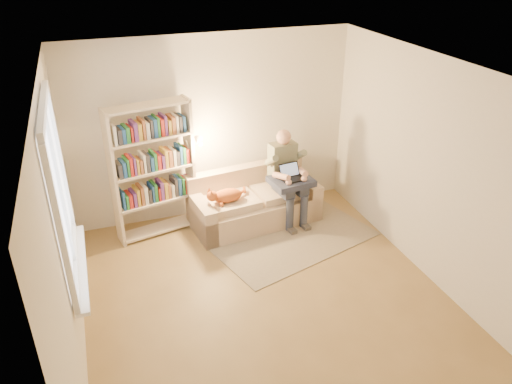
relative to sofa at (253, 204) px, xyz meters
name	(u,v)px	position (x,y,z in m)	size (l,w,h in m)	color
floor	(268,300)	(-0.42, -1.74, -0.28)	(4.50, 4.50, 0.00)	olive
ceiling	(271,74)	(-0.42, -1.74, 2.32)	(4.00, 4.50, 0.02)	white
wall_left	(63,236)	(-2.42, -1.74, 1.02)	(0.02, 4.50, 2.60)	silver
wall_right	(433,173)	(1.58, -1.74, 1.02)	(0.02, 4.50, 2.60)	silver
wall_back	(213,128)	(-0.42, 0.51, 1.02)	(4.00, 0.02, 2.60)	silver
wall_front	(392,358)	(-0.42, -3.99, 1.02)	(4.00, 0.02, 2.60)	silver
window	(67,217)	(-2.37, -1.54, 1.10)	(0.12, 1.52, 1.69)	white
sofa	(253,204)	(0.00, 0.00, 0.00)	(1.87, 1.01, 0.76)	#CAAF8E
person	(287,172)	(0.46, -0.09, 0.47)	(0.44, 0.64, 1.34)	gray
cat	(228,195)	(-0.42, -0.16, 0.31)	(0.61, 0.27, 0.23)	orange
blanket	(289,182)	(0.45, -0.22, 0.39)	(0.56, 0.46, 0.08)	#262C43
laptop	(289,175)	(0.45, -0.21, 0.48)	(0.33, 0.30, 0.24)	black
bookshelf	(153,165)	(-1.34, 0.16, 0.75)	(1.27, 0.51, 1.86)	beige
rug	(292,238)	(0.34, -0.64, -0.27)	(2.16, 1.27, 0.01)	gray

